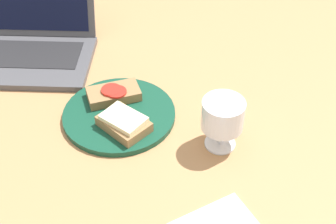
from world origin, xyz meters
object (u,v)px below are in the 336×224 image
(laptop, at_px, (26,36))
(sandwich_with_tomato, at_px, (114,94))
(plate, at_px, (119,114))
(wine_glass, at_px, (223,117))
(sandwich_with_cheese, at_px, (124,123))

(laptop, bearing_deg, sandwich_with_tomato, -37.71)
(plate, bearing_deg, wine_glass, -19.08)
(plate, bearing_deg, sandwich_with_cheese, -70.59)
(sandwich_with_cheese, height_order, sandwich_with_tomato, sandwich_with_cheese)
(sandwich_with_tomato, relative_size, wine_glass, 1.16)
(sandwich_with_cheese, distance_m, laptop, 0.39)
(plate, distance_m, sandwich_with_tomato, 0.05)
(sandwich_with_cheese, relative_size, wine_glass, 1.11)
(sandwich_with_cheese, bearing_deg, plate, 109.41)
(laptop, bearing_deg, wine_glass, -33.12)
(plate, bearing_deg, sandwich_with_tomato, 109.39)
(sandwich_with_tomato, bearing_deg, wine_glass, -27.74)
(sandwich_with_cheese, height_order, wine_glass, wine_glass)
(sandwich_with_tomato, distance_m, wine_glass, 0.26)
(plate, xyz_separation_m, laptop, (-0.26, 0.23, 0.04))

